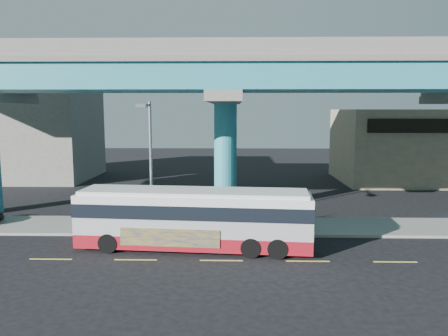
{
  "coord_description": "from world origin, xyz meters",
  "views": [
    {
      "loc": [
        0.58,
        -19.78,
        6.92
      ],
      "look_at": [
        0.02,
        4.0,
        3.77
      ],
      "focal_mm": 35.0,
      "sensor_mm": 36.0,
      "label": 1
    }
  ],
  "objects": [
    {
      "name": "stop_sign",
      "position": [
        1.6,
        4.18,
        1.88
      ],
      "size": [
        0.61,
        0.45,
        2.42
      ],
      "rotation": [
        0.0,
        0.0,
        0.23
      ],
      "color": "gray",
      "rests_on": "sidewalk"
    },
    {
      "name": "ground",
      "position": [
        0.0,
        0.0,
        0.0
      ],
      "size": [
        120.0,
        120.0,
        0.0
      ],
      "primitive_type": "plane",
      "color": "black",
      "rests_on": "ground"
    },
    {
      "name": "viaduct",
      "position": [
        -0.0,
        9.11,
        9.14
      ],
      "size": [
        52.0,
        12.4,
        11.7
      ],
      "color": "teal",
      "rests_on": "ground"
    },
    {
      "name": "street_lamp",
      "position": [
        -4.02,
        3.45,
        4.89
      ],
      "size": [
        0.5,
        2.39,
        7.24
      ],
      "color": "gray",
      "rests_on": "sidewalk"
    },
    {
      "name": "transit_bus",
      "position": [
        -1.41,
        1.48,
        1.64
      ],
      "size": [
        11.86,
        3.48,
        3.0
      ],
      "rotation": [
        0.0,
        0.0,
        -0.08
      ],
      "color": "maroon",
      "rests_on": "ground"
    },
    {
      "name": "building_beige",
      "position": [
        18.0,
        22.98,
        3.51
      ],
      "size": [
        14.0,
        10.23,
        7.0
      ],
      "color": "tan",
      "rests_on": "ground"
    },
    {
      "name": "lane_markings",
      "position": [
        -0.0,
        -0.3,
        0.01
      ],
      "size": [
        58.0,
        0.12,
        0.01
      ],
      "color": "#D8C64C",
      "rests_on": "ground"
    },
    {
      "name": "sidewalk",
      "position": [
        0.0,
        5.5,
        0.07
      ],
      "size": [
        70.0,
        4.0,
        0.15
      ],
      "primitive_type": "cube",
      "color": "gray",
      "rests_on": "ground"
    },
    {
      "name": "building_concrete",
      "position": [
        -20.0,
        24.0,
        4.5
      ],
      "size": [
        12.0,
        10.0,
        9.0
      ],
      "primitive_type": "cube",
      "color": "gray",
      "rests_on": "ground"
    }
  ]
}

